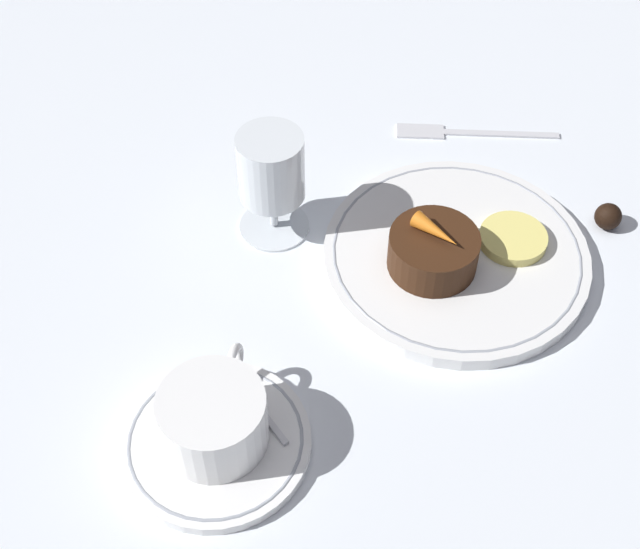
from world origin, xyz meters
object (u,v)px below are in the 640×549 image
(coffee_cup, at_px, (213,418))
(fork, at_px, (459,132))
(dessert_cake, at_px, (433,251))
(wine_glass, at_px, (271,174))
(dinner_plate, at_px, (456,256))

(coffee_cup, height_order, fork, coffee_cup)
(fork, xyz_separation_m, dessert_cake, (-0.20, -0.01, 0.03))
(coffee_cup, bearing_deg, wine_glass, 5.76)
(wine_glass, bearing_deg, fork, -39.81)
(fork, bearing_deg, coffee_cup, 163.15)
(wine_glass, bearing_deg, dessert_cake, -97.86)
(wine_glass, xyz_separation_m, fork, (0.18, -0.15, -0.07))
(dinner_plate, xyz_separation_m, dessert_cake, (-0.02, 0.02, 0.02))
(dessert_cake, bearing_deg, fork, 1.53)
(fork, relative_size, dessert_cake, 2.11)
(coffee_cup, relative_size, fork, 0.64)
(dinner_plate, bearing_deg, wine_glass, 89.96)
(fork, height_order, dessert_cake, dessert_cake)
(dinner_plate, bearing_deg, dessert_cake, 137.21)
(coffee_cup, bearing_deg, fork, -16.85)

